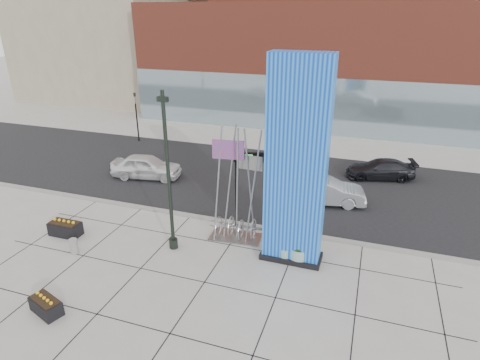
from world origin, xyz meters
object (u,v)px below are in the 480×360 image
(car_silver_mid, at_px, (324,191))
(car_white_west, at_px, (146,167))
(blue_pylon, at_px, (296,169))
(concrete_bollard, at_px, (74,246))
(public_art_sculpture, at_px, (236,211))
(overhead_street_sign, at_px, (249,165))
(lamp_post, at_px, (169,189))

(car_silver_mid, bearing_deg, car_white_west, 78.81)
(blue_pylon, relative_size, concrete_bollard, 12.54)
(public_art_sculpture, distance_m, overhead_street_sign, 2.27)
(lamp_post, height_order, car_white_west, lamp_post)
(lamp_post, bearing_deg, public_art_sculpture, 35.73)
(public_art_sculpture, xyz_separation_m, overhead_street_sign, (0.32, 1.06, 1.99))
(blue_pylon, height_order, car_silver_mid, blue_pylon)
(concrete_bollard, bearing_deg, lamp_post, 24.30)
(lamp_post, distance_m, overhead_street_sign, 4.02)
(blue_pylon, distance_m, car_silver_mid, 7.11)
(public_art_sculpture, distance_m, car_silver_mid, 6.36)
(lamp_post, height_order, concrete_bollard, lamp_post)
(concrete_bollard, xyz_separation_m, car_silver_mid, (10.11, 8.90, 0.41))
(car_white_west, bearing_deg, public_art_sculpture, -133.73)
(car_white_west, bearing_deg, blue_pylon, -129.79)
(car_silver_mid, bearing_deg, overhead_street_sign, 132.01)
(lamp_post, relative_size, car_silver_mid, 1.59)
(blue_pylon, height_order, public_art_sculpture, blue_pylon)
(overhead_street_sign, distance_m, car_silver_mid, 5.92)
(concrete_bollard, height_order, car_white_west, car_white_west)
(blue_pylon, bearing_deg, car_white_west, 150.96)
(lamp_post, xyz_separation_m, car_silver_mid, (6.00, 7.04, -2.25))
(concrete_bollard, bearing_deg, public_art_sculpture, 28.91)
(overhead_street_sign, bearing_deg, public_art_sculpture, -122.41)
(lamp_post, relative_size, public_art_sculpture, 1.31)
(concrete_bollard, bearing_deg, car_white_west, 99.79)
(public_art_sculpture, xyz_separation_m, car_white_west, (-8.15, 5.36, -0.70))
(car_silver_mid, bearing_deg, concrete_bollard, 120.67)
(blue_pylon, distance_m, overhead_street_sign, 3.36)
(lamp_post, xyz_separation_m, car_white_west, (-5.67, 7.15, -2.24))
(public_art_sculpture, bearing_deg, car_silver_mid, 52.80)
(public_art_sculpture, height_order, car_white_west, public_art_sculpture)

